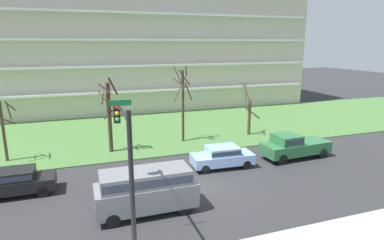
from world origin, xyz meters
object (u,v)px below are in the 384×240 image
(sedan_black_near_left, at_px, (15,181))
(traffic_signal_mast, at_px, (126,157))
(tree_center, at_px, (183,101))
(tree_right, at_px, (249,113))
(tree_left, at_px, (109,114))
(sedan_blue_near_right, at_px, (222,156))
(van_gray_center_left, at_px, (146,188))
(pickup_green_center_right, at_px, (293,146))
(tree_far_left, at_px, (4,128))

(sedan_black_near_left, bearing_deg, traffic_signal_mast, 125.80)
(tree_center, height_order, traffic_signal_mast, tree_center)
(tree_right, bearing_deg, tree_center, 179.59)
(tree_left, bearing_deg, sedan_black_near_left, -135.31)
(tree_right, bearing_deg, tree_left, -176.54)
(sedan_black_near_left, bearing_deg, tree_center, -151.01)
(sedan_black_near_left, bearing_deg, sedan_blue_near_right, -179.72)
(tree_left, height_order, tree_right, tree_left)
(tree_center, height_order, van_gray_center_left, tree_center)
(tree_left, distance_m, sedan_black_near_left, 8.83)
(pickup_green_center_right, distance_m, traffic_signal_mast, 16.06)
(tree_right, xyz_separation_m, traffic_signal_mast, (-13.53, -14.50, 2.15))
(tree_center, relative_size, tree_right, 1.34)
(tree_right, bearing_deg, pickup_green_center_right, -88.70)
(tree_far_left, height_order, tree_right, tree_right)
(tree_center, height_order, pickup_green_center_right, tree_center)
(tree_far_left, relative_size, tree_left, 0.77)
(pickup_green_center_right, bearing_deg, traffic_signal_mast, 26.40)
(tree_center, xyz_separation_m, sedan_blue_near_right, (0.79, -6.82, -2.85))
(tree_right, xyz_separation_m, sedan_black_near_left, (-19.04, -6.77, -1.36))
(sedan_black_near_left, relative_size, traffic_signal_mast, 0.68)
(tree_left, relative_size, tree_right, 1.21)
(sedan_black_near_left, bearing_deg, pickup_green_center_right, -179.76)
(tree_left, xyz_separation_m, tree_center, (6.40, 0.83, 0.49))
(sedan_black_near_left, bearing_deg, van_gray_center_left, 147.02)
(sedan_black_near_left, bearing_deg, tree_far_left, -76.16)
(tree_left, distance_m, traffic_signal_mast, 13.77)
(van_gray_center_left, xyz_separation_m, traffic_signal_mast, (-1.35, -3.23, 2.98))
(tree_right, relative_size, van_gray_center_left, 0.98)
(tree_center, xyz_separation_m, van_gray_center_left, (-5.58, -11.32, -2.33))
(sedan_blue_near_right, bearing_deg, tree_far_left, -19.81)
(traffic_signal_mast, bearing_deg, sedan_black_near_left, 125.53)
(tree_right, distance_m, van_gray_center_left, 16.62)
(tree_center, distance_m, tree_right, 6.76)
(sedan_blue_near_right, xyz_separation_m, traffic_signal_mast, (-7.72, -7.73, 3.51))
(tree_left, xyz_separation_m, van_gray_center_left, (0.81, -10.48, -1.84))
(sedan_blue_near_right, bearing_deg, pickup_green_center_right, -176.80)
(sedan_blue_near_right, height_order, traffic_signal_mast, traffic_signal_mast)
(van_gray_center_left, bearing_deg, pickup_green_center_right, 19.89)
(tree_left, height_order, sedan_black_near_left, tree_left)
(tree_far_left, relative_size, tree_center, 0.70)
(tree_left, xyz_separation_m, sedan_black_near_left, (-6.05, -5.98, -2.36))
(tree_center, relative_size, pickup_green_center_right, 1.25)
(tree_far_left, relative_size, traffic_signal_mast, 0.73)
(traffic_signal_mast, bearing_deg, tree_center, 64.53)
(tree_left, distance_m, van_gray_center_left, 10.68)
(tree_far_left, distance_m, van_gray_center_left, 13.73)
(sedan_blue_near_right, bearing_deg, traffic_signal_mast, 48.35)
(sedan_black_near_left, height_order, sedan_blue_near_right, same)
(pickup_green_center_right, height_order, sedan_blue_near_right, pickup_green_center_right)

